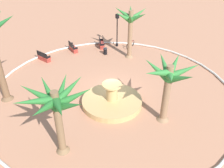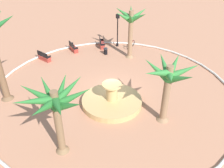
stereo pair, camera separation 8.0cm
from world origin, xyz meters
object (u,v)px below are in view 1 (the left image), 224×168
(palm_tree_mid_plaza, at_px, (168,79))
(palm_tree_far_side, at_px, (130,23))
(bench_west, at_px, (44,58))
(bench_east, at_px, (73,48))
(bicycle_red_frame, at_px, (130,44))
(fountain, at_px, (112,101))
(trash_bin, at_px, (105,51))
(palm_tree_by_curb, at_px, (56,104))
(bench_north, at_px, (101,44))
(lamppost, at_px, (117,27))

(palm_tree_mid_plaza, xyz_separation_m, palm_tree_far_side, (-2.90, -9.88, 0.35))
(palm_tree_mid_plaza, bearing_deg, bench_west, -67.44)
(bench_east, xyz_separation_m, bicycle_red_frame, (-6.22, 2.02, 0.04))
(fountain, distance_m, trash_bin, 8.98)
(bench_west, bearing_deg, trash_bin, 166.89)
(palm_tree_by_curb, relative_size, bench_north, 2.80)
(bench_north, bearing_deg, trash_bin, 77.78)
(bicycle_red_frame, bearing_deg, lamppost, -42.07)
(fountain, relative_size, trash_bin, 6.41)
(fountain, relative_size, bicycle_red_frame, 3.06)
(palm_tree_far_side, height_order, bench_west, palm_tree_far_side)
(palm_tree_mid_plaza, distance_m, bench_west, 14.50)
(fountain, height_order, bench_north, fountain)
(palm_tree_far_side, height_order, trash_bin, palm_tree_far_side)
(palm_tree_mid_plaza, height_order, palm_tree_far_side, palm_tree_far_side)
(trash_bin, bearing_deg, bench_north, -102.22)
(lamppost, xyz_separation_m, trash_bin, (2.17, 1.40, -1.90))
(bench_west, distance_m, bicycle_red_frame, 9.75)
(palm_tree_mid_plaza, relative_size, bench_north, 2.78)
(palm_tree_mid_plaza, bearing_deg, bicycle_red_frame, -109.58)
(lamppost, bearing_deg, palm_tree_by_curb, 50.74)
(fountain, bearing_deg, bench_east, -92.54)
(fountain, xyz_separation_m, palm_tree_mid_plaza, (-2.45, 3.28, 3.12))
(fountain, xyz_separation_m, bench_west, (2.99, -9.81, 0.06))
(palm_tree_by_curb, distance_m, bicycle_red_frame, 16.64)
(palm_tree_far_side, height_order, lamppost, palm_tree_far_side)
(palm_tree_by_curb, height_order, bench_east, palm_tree_by_curb)
(bench_west, height_order, trash_bin, bench_west)
(palm_tree_mid_plaza, height_order, bench_east, palm_tree_mid_plaza)
(lamppost, distance_m, trash_bin, 3.20)
(bench_west, relative_size, bench_north, 0.99)
(bench_east, xyz_separation_m, trash_bin, (-2.88, 2.35, 0.04))
(palm_tree_mid_plaza, bearing_deg, bench_east, -81.96)
(bench_north, relative_size, trash_bin, 2.30)
(fountain, bearing_deg, palm_tree_by_curb, 31.17)
(bench_west, bearing_deg, fountain, 106.94)
(palm_tree_by_curb, distance_m, lamppost, 16.38)
(fountain, xyz_separation_m, bench_east, (-0.47, -10.68, 0.06))
(palm_tree_by_curb, bearing_deg, trash_bin, -125.98)
(bench_west, relative_size, lamppost, 0.43)
(palm_tree_by_curb, bearing_deg, palm_tree_mid_plaza, 177.08)
(palm_tree_by_curb, bearing_deg, lamppost, -129.26)
(bench_east, relative_size, bench_north, 0.97)
(palm_tree_mid_plaza, bearing_deg, bench_north, -95.57)
(palm_tree_far_side, bearing_deg, bicycle_red_frame, -123.07)
(palm_tree_mid_plaza, distance_m, trash_bin, 12.03)
(bench_east, bearing_deg, palm_tree_mid_plaza, 98.04)
(palm_tree_far_side, bearing_deg, bench_west, -21.04)
(palm_tree_far_side, distance_m, bench_north, 5.24)
(fountain, height_order, palm_tree_by_curb, palm_tree_by_curb)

